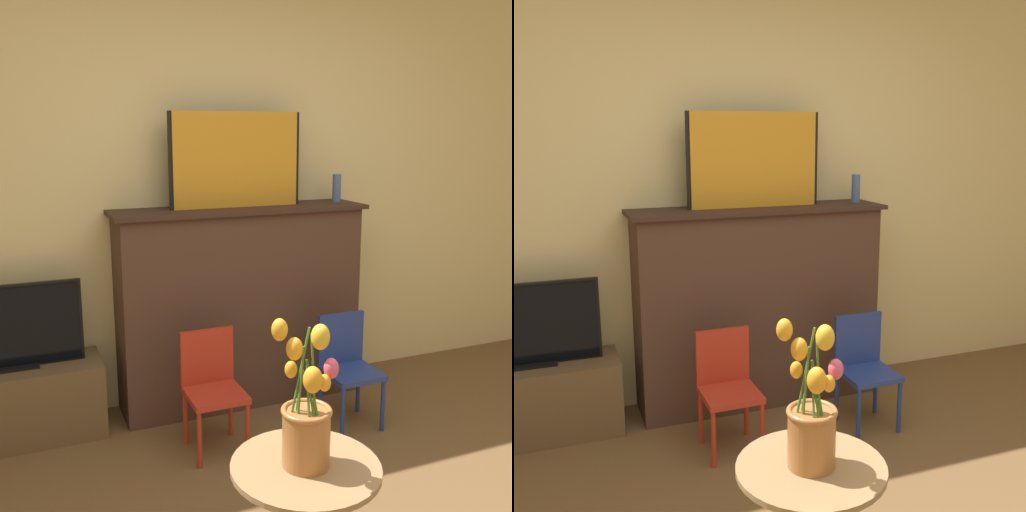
# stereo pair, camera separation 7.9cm
# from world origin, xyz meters

# --- Properties ---
(wall_back) EXTENTS (8.00, 0.06, 2.70)m
(wall_back) POSITION_xyz_m (0.00, 2.13, 1.35)
(wall_back) COLOR beige
(wall_back) RESTS_ON ground
(fireplace_mantel) EXTENTS (1.51, 0.38, 1.19)m
(fireplace_mantel) POSITION_xyz_m (0.13, 1.93, 0.61)
(fireplace_mantel) COLOR #4C3328
(fireplace_mantel) RESTS_ON ground
(painting) EXTENTS (0.79, 0.03, 0.54)m
(painting) POSITION_xyz_m (0.12, 1.93, 1.46)
(painting) COLOR black
(painting) RESTS_ON fireplace_mantel
(mantel_candle) EXTENTS (0.05, 0.05, 0.17)m
(mantel_candle) POSITION_xyz_m (0.78, 1.93, 1.28)
(mantel_candle) COLOR #4C6699
(mantel_candle) RESTS_ON fireplace_mantel
(tv_stand) EXTENTS (0.93, 0.35, 0.41)m
(tv_stand) POSITION_xyz_m (-1.17, 1.90, 0.20)
(tv_stand) COLOR brown
(tv_stand) RESTS_ON ground
(tv_monitor) EXTENTS (0.77, 0.12, 0.45)m
(tv_monitor) POSITION_xyz_m (-1.17, 1.91, 0.62)
(tv_monitor) COLOR black
(tv_monitor) RESTS_ON tv_stand
(chair_red) EXTENTS (0.29, 0.29, 0.62)m
(chair_red) POSITION_xyz_m (-0.21, 1.44, 0.35)
(chair_red) COLOR #B22D1E
(chair_red) RESTS_ON ground
(chair_blue) EXTENTS (0.29, 0.29, 0.62)m
(chair_blue) POSITION_xyz_m (0.58, 1.42, 0.35)
(chair_blue) COLOR navy
(chair_blue) RESTS_ON ground
(vase_tulips) EXTENTS (0.20, 0.20, 0.50)m
(vase_tulips) POSITION_xyz_m (-0.29, 0.24, 0.73)
(vase_tulips) COLOR #AD6B38
(vase_tulips) RESTS_ON side_table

